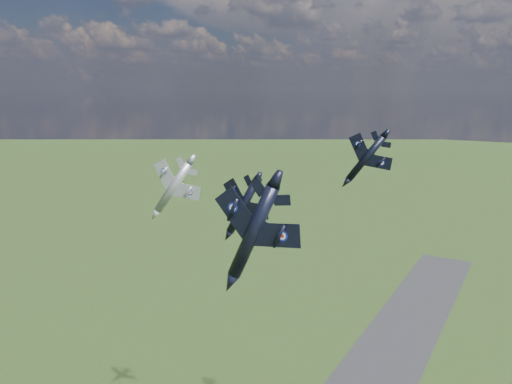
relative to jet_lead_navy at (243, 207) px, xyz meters
The scene contains 4 objects.
jet_lead_navy is the anchor object (origin of this frame).
jet_right_navy 30.93m from the jet_lead_navy, 56.46° to the right, with size 10.91×15.21×3.15m, color black, non-canonical shape.
jet_high_navy 22.16m from the jet_lead_navy, 35.81° to the left, with size 9.05×12.61×2.61m, color black, non-canonical shape.
jet_left_silver 18.98m from the jet_lead_navy, 166.45° to the left, with size 11.67×16.27×3.37m, color #989CA2, non-canonical shape.
Camera 1 is at (42.78, -52.23, 98.91)m, focal length 35.00 mm.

